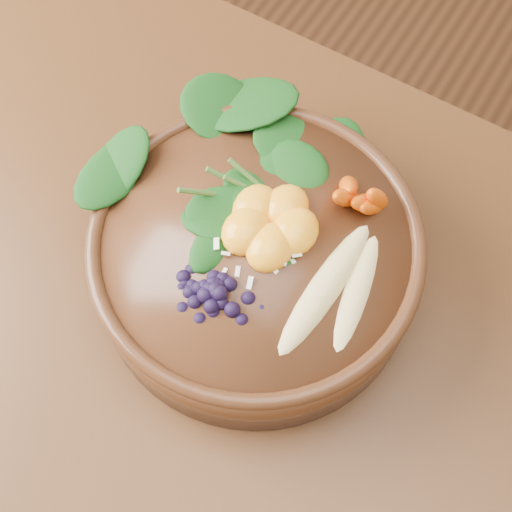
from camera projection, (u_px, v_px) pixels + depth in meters
dining_table at (349, 488)px, 0.77m from camera, size 1.60×0.90×0.75m
stoneware_bowl at (256, 260)px, 0.73m from camera, size 0.36×0.36×0.09m
kale_heap at (255, 152)px, 0.71m from camera, size 0.23×0.21×0.05m
carrot_cluster at (363, 183)px, 0.67m from camera, size 0.07×0.07×0.09m
banana_halves at (343, 283)px, 0.66m from camera, size 0.08×0.19×0.03m
mandarin_cluster at (271, 217)px, 0.68m from camera, size 0.10×0.11×0.04m
blueberry_pile at (215, 285)px, 0.65m from camera, size 0.16×0.13×0.05m
coconut_flakes at (244, 257)px, 0.68m from camera, size 0.11×0.09×0.01m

